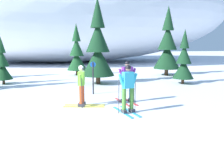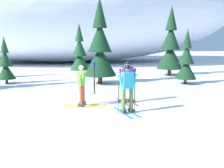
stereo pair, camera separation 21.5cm
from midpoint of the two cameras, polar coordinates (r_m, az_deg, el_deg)
The scene contains 11 objects.
ground_plane at distance 9.48m, azimuth -7.64°, elevation -6.09°, with size 120.00×120.00×0.00m, color white.
skier_cyan_jacket at distance 8.76m, azimuth 4.39°, elevation -0.99°, with size 0.81×1.63×1.80m.
skier_lime_jacket at distance 9.79m, azimuth -6.60°, elevation -0.32°, with size 1.74×0.76×1.69m.
skier_purple_jacket at distance 10.32m, azimuth 4.33°, elevation 0.84°, with size 0.83×1.62×1.82m.
pine_tree_center_left at distance 16.53m, azimuth -23.74°, elevation 4.37°, with size 1.15×1.15×2.99m.
pine_tree_center at distance 19.47m, azimuth -7.43°, elevation 7.19°, with size 1.59×1.59×4.11m.
pine_tree_center_right at distance 15.10m, azimuth -2.49°, elevation 8.48°, with size 2.06×2.06×5.33m.
pine_tree_right at distance 15.72m, azimuth 17.66°, elevation 5.16°, with size 1.32×1.32×3.42m.
pine_tree_far_right at distance 19.57m, azimuth 14.07°, elevation 8.60°, with size 2.09×2.09×5.42m.
snow_ridge_background at distance 33.43m, azimuth -10.81°, elevation 17.29°, with size 45.64×22.00×14.05m, color white.
trail_marker_post at distance 12.08m, azimuth -3.76°, elevation 1.94°, with size 0.28×0.07×1.65m.
Camera 2 is at (0.12, -9.13, 2.58)m, focal length 38.32 mm.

